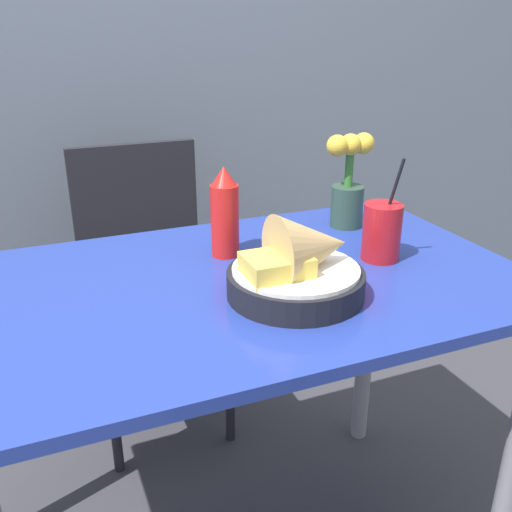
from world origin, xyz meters
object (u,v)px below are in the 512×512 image
(ketchup_bottle, at_px, (225,213))
(drink_cup, at_px, (382,234))
(chair_far_window, at_px, (146,264))
(food_basket, at_px, (301,267))
(flower_vase, at_px, (348,182))

(ketchup_bottle, xyz_separation_m, drink_cup, (0.31, -0.15, -0.04))
(chair_far_window, distance_m, ketchup_bottle, 0.67)
(food_basket, distance_m, ketchup_bottle, 0.25)
(food_basket, relative_size, ketchup_bottle, 1.30)
(chair_far_window, xyz_separation_m, flower_vase, (0.42, -0.51, 0.35))
(ketchup_bottle, bearing_deg, drink_cup, -26.37)
(drink_cup, height_order, flower_vase, flower_vase)
(flower_vase, bearing_deg, ketchup_bottle, -169.15)
(food_basket, height_order, ketchup_bottle, ketchup_bottle)
(chair_far_window, xyz_separation_m, ketchup_bottle, (0.07, -0.58, 0.34))
(food_basket, bearing_deg, chair_far_window, 99.48)
(chair_far_window, xyz_separation_m, drink_cup, (0.38, -0.73, 0.30))
(food_basket, bearing_deg, ketchup_bottle, 104.84)
(drink_cup, bearing_deg, chair_far_window, 117.42)
(ketchup_bottle, distance_m, drink_cup, 0.34)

